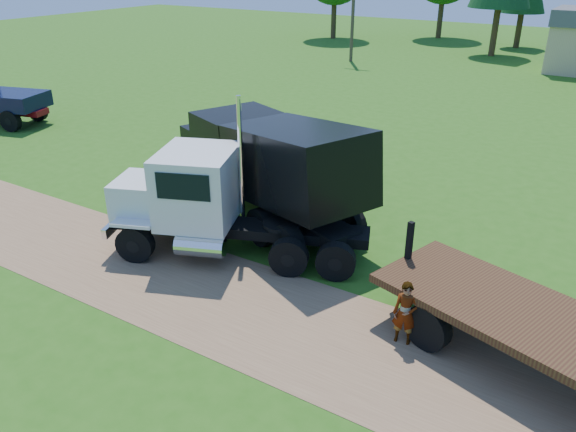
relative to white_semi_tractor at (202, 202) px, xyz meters
The scene contains 7 objects.
ground 3.86m from the white_semi_tractor, 34.20° to the right, with size 140.00×140.00×0.00m, color #285913.
dirt_track 3.86m from the white_semi_tractor, 34.20° to the right, with size 120.00×4.20×0.01m, color brown.
white_semi_tractor is the anchor object (origin of this frame).
black_dump_truck 2.94m from the white_semi_tractor, 79.73° to the left, with size 9.09×5.85×3.92m.
orange_pickup 5.58m from the white_semi_tractor, 87.86° to the left, with size 2.21×4.80×1.33m, color #EF3E0B.
spectator_a 7.15m from the white_semi_tractor, ahead, with size 0.59×0.39×1.62m, color #999999.
spectator_b 5.05m from the white_semi_tractor, 117.09° to the left, with size 0.83×0.65×1.71m, color #999999.
Camera 1 is at (7.55, -9.87, 8.45)m, focal length 35.00 mm.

